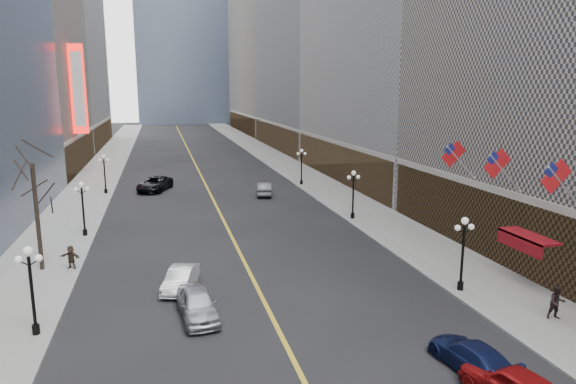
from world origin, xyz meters
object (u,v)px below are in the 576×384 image
car_nb_near (197,304)px  car_sb_far (264,189)px  streetlamp_west_2 (83,203)px  streetlamp_west_3 (104,170)px  streetlamp_east_2 (353,189)px  streetlamp_east_3 (301,163)px  car_nb_mid (181,279)px  streetlamp_west_1 (31,281)px  streetlamp_east_1 (463,246)px  car_nb_far (155,184)px  car_sb_near (471,356)px

car_nb_near → car_sb_far: car_nb_near is taller
streetlamp_west_2 → streetlamp_west_3: size_ratio=1.00×
streetlamp_west_2 → car_sb_far: 22.19m
streetlamp_east_2 → streetlamp_west_3: (-23.60, 18.00, 0.00)m
streetlamp_east_3 → streetlamp_east_2: bearing=-90.0°
streetlamp_east_3 → car_nb_near: bearing=-113.6°
car_nb_mid → car_sb_far: bearing=86.0°
streetlamp_west_1 → car_sb_far: streetlamp_west_1 is taller
car_sb_far → car_nb_near: bearing=84.1°
streetlamp_east_1 → streetlamp_west_3: (-23.60, 36.00, 0.00)m
streetlamp_east_2 → streetlamp_east_3: 18.00m
car_nb_mid → streetlamp_east_2: bearing=57.1°
streetlamp_east_2 → car_nb_far: 26.20m
car_nb_far → car_sb_near: size_ratio=1.36×
streetlamp_west_2 → car_nb_far: size_ratio=0.74×
streetlamp_east_2 → streetlamp_east_3: size_ratio=1.00×
streetlamp_west_1 → streetlamp_east_1: bearing=0.0°
streetlamp_east_2 → streetlamp_west_1: size_ratio=1.00×
streetlamp_east_3 → streetlamp_west_2: same height
streetlamp_east_2 → car_sb_near: 26.36m
car_nb_mid → car_nb_far: car_nb_far is taller
streetlamp_west_1 → streetlamp_west_2: 18.00m
streetlamp_west_3 → car_nb_mid: streetlamp_west_3 is taller
streetlamp_east_2 → car_nb_far: (-18.07, 18.86, -2.05)m
streetlamp_east_1 → streetlamp_west_3: bearing=123.2°
streetlamp_east_1 → car_sb_near: bearing=-119.5°
car_nb_near → car_sb_near: size_ratio=1.03×
streetlamp_east_2 → car_sb_near: streetlamp_east_2 is taller
streetlamp_west_2 → car_sb_near: size_ratio=1.00×
streetlamp_east_2 → streetlamp_west_3: same height
streetlamp_west_2 → car_sb_far: (17.80, 13.08, -2.13)m
streetlamp_west_1 → car_nb_mid: 8.81m
car_sb_near → car_sb_far: car_sb_far is taller
streetlamp_east_1 → streetlamp_east_3: (0.00, 36.00, 0.00)m
streetlamp_west_1 → streetlamp_west_2: (0.00, 18.00, 0.00)m
car_nb_mid → streetlamp_west_3: bearing=120.6°
streetlamp_east_3 → streetlamp_west_2: bearing=-142.7°
streetlamp_east_3 → car_sb_near: size_ratio=1.00×
streetlamp_east_2 → streetlamp_west_2: 23.60m
streetlamp_west_1 → car_nb_mid: size_ratio=1.10×
streetlamp_west_1 → streetlamp_west_3: same height
streetlamp_west_2 → streetlamp_west_3: 18.00m
streetlamp_east_2 → streetlamp_west_2: same height
streetlamp_west_3 → car_sb_far: size_ratio=0.97×
streetlamp_west_2 → streetlamp_west_3: (0.00, 18.00, 0.00)m
car_nb_near → car_nb_far: bearing=88.1°
streetlamp_east_2 → car_nb_near: (-15.67, -17.78, -2.11)m
streetlamp_east_2 → streetlamp_west_1: bearing=-142.7°
car_nb_mid → car_nb_far: (-1.69, 32.34, 0.18)m
streetlamp_east_2 → car_nb_mid: bearing=-140.6°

